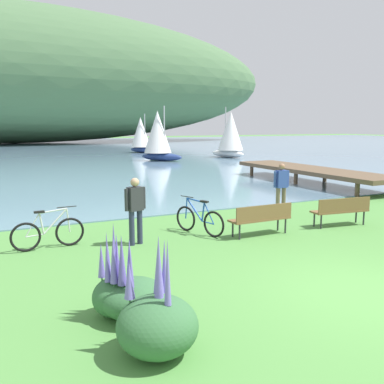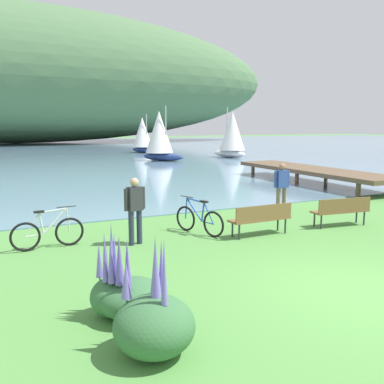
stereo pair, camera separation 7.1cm
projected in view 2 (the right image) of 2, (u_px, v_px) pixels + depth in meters
The scene contains 16 objects.
ground_plane at pixel (358, 293), 7.70m from camera, with size 200.00×200.00×0.00m, color #518E42.
bay_water at pixel (46, 150), 50.24m from camera, with size 180.00×80.00×0.04m, color #6B8EA8.
distant_hillside at pixel (12, 74), 66.50m from camera, with size 90.28×28.00×21.53m, color #4C7047.
park_bench_near_camera at pixel (342, 209), 12.65m from camera, with size 1.84×0.68×0.88m.
park_bench_further_along at pixel (261, 217), 11.58m from camera, with size 1.81×0.52×0.88m.
bicycle_leaning_near_bench at pixel (48, 233), 10.41m from camera, with size 1.77×0.19×1.01m.
bicycle_beside_path at pixel (199, 220), 11.80m from camera, with size 0.70×1.67×1.01m.
person_at_shoreline at pixel (282, 185), 14.54m from camera, with size 0.61×0.24×1.71m.
person_on_the_grass at pixel (135, 207), 10.67m from camera, with size 0.59×0.31×1.71m.
echium_bush_closest_to_camera at pixel (131, 296), 6.67m from camera, with size 1.08×1.08×1.55m.
echium_bush_beside_closest at pixel (113, 292), 6.70m from camera, with size 0.73×0.73×1.43m.
echium_bush_far_cluster at pixel (154, 323), 5.58m from camera, with size 1.09×1.09×1.63m.
sailboat_nearest_to_shore at pixel (232, 134), 38.44m from camera, with size 2.84×4.04×4.57m.
sailboat_mid_bay at pixel (143, 134), 45.19m from camera, with size 2.86×3.53×4.11m.
sailboat_toward_hillside at pixel (160, 135), 35.03m from camera, with size 3.36×3.73×4.49m.
pier_dock at pixel (312, 170), 21.80m from camera, with size 2.40×10.00×0.80m.
Camera 2 is at (-5.86, -5.32, 3.02)m, focal length 39.70 mm.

